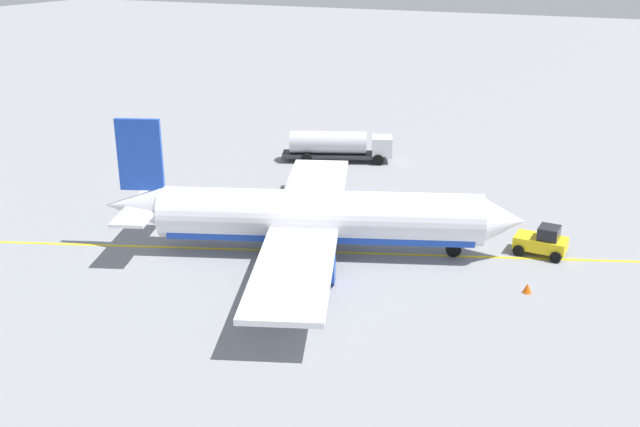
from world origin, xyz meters
TOP-DOWN VIEW (x-y plane):
  - ground_plane at (0.00, 0.00)m, footprint 400.00×400.00m
  - airplane at (-0.46, -0.17)m, footprint 29.40×30.10m
  - fuel_tanker at (-8.21, 22.26)m, footprint 11.34×6.44m
  - pushback_tug at (14.71, 6.34)m, footprint 3.70×2.48m
  - refueling_worker at (-5.81, 14.46)m, footprint 0.52×0.37m
  - safety_cone_nose at (11.89, 11.90)m, footprint 0.58×0.58m
  - safety_cone_wingtip at (14.87, -0.39)m, footprint 0.59×0.59m
  - taxi_line_marking at (0.00, 0.00)m, footprint 79.21×29.56m

SIDE VIEW (x-z plane):
  - ground_plane at x=0.00m, z-range 0.00..0.00m
  - taxi_line_marking at x=0.00m, z-range 0.00..0.01m
  - safety_cone_nose at x=11.89m, z-range 0.00..0.65m
  - safety_cone_wingtip at x=14.87m, z-range 0.00..0.66m
  - refueling_worker at x=-5.81m, z-range -0.03..1.68m
  - pushback_tug at x=14.71m, z-range -0.09..2.11m
  - fuel_tanker at x=-8.21m, z-range 0.16..3.31m
  - airplane at x=-0.46m, z-range -2.18..7.49m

